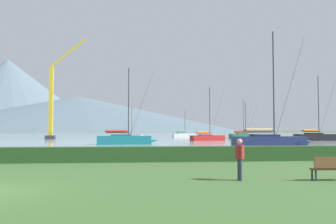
{
  "coord_description": "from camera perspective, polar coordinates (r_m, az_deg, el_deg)",
  "views": [
    {
      "loc": [
        5.06,
        -12.31,
        2.0
      ],
      "look_at": [
        11.33,
        48.98,
        5.02
      ],
      "focal_mm": 39.22,
      "sensor_mm": 36.0,
      "label": 1
    }
  ],
  "objects": [
    {
      "name": "distant_hill_central_peak",
      "position": [
        452.34,
        -23.73,
        2.38
      ],
      "size": [
        218.04,
        218.04,
        81.9
      ],
      "primitive_type": "cone",
      "color": "slate",
      "rests_on": "ground_plane"
    },
    {
      "name": "sailboat_slip_7",
      "position": [
        97.13,
        -5.89,
        -3.64
      ],
      "size": [
        6.7,
        2.19,
        8.23
      ],
      "rotation": [
        0.0,
        0.0,
        -0.04
      ],
      "color": "#9E9EA3",
      "rests_on": "harbor_water"
    },
    {
      "name": "distant_hill_west_ridge",
      "position": [
        376.6,
        -13.82,
        -0.31
      ],
      "size": [
        326.1,
        326.1,
        35.66
      ],
      "primitive_type": "cone",
      "color": "slate",
      "rests_on": "ground_plane"
    },
    {
      "name": "sailboat_slip_6",
      "position": [
        101.12,
        2.44,
        -3.62
      ],
      "size": [
        6.81,
        2.7,
        7.22
      ],
      "rotation": [
        0.0,
        0.0,
        0.13
      ],
      "color": "white",
      "rests_on": "harbor_water"
    },
    {
      "name": "sailboat_slip_10",
      "position": [
        69.17,
        6.2,
        -3.94
      ],
      "size": [
        7.38,
        3.41,
        10.05
      ],
      "rotation": [
        0.0,
        0.0,
        0.21
      ],
      "color": "red",
      "rests_on": "harbor_water"
    },
    {
      "name": "park_bench_under_tree",
      "position": [
        16.02,
        24.07,
        -7.84
      ],
      "size": [
        1.55,
        0.53,
        0.95
      ],
      "rotation": [
        0.0,
        0.0,
        -0.03
      ],
      "color": "brown",
      "rests_on": "ground_plane"
    },
    {
      "name": "harbor_water",
      "position": [
        149.41,
        -7.8,
        -3.54
      ],
      "size": [
        320.0,
        246.0,
        0.0
      ],
      "primitive_type": "cube",
      "color": "#8C9EA3",
      "rests_on": "ground_plane"
    },
    {
      "name": "sailboat_slip_11",
      "position": [
        88.89,
        11.73,
        -3.63
      ],
      "size": [
        7.82,
        3.18,
        8.61
      ],
      "rotation": [
        0.0,
        0.0,
        0.14
      ],
      "color": "#236B38",
      "rests_on": "harbor_water"
    },
    {
      "name": "person_standing_walker",
      "position": [
        14.96,
        11.08,
        -6.69
      ],
      "size": [
        0.36,
        0.57,
        1.65
      ],
      "rotation": [
        0.0,
        0.0,
        -0.02
      ],
      "color": "#2D3347",
      "rests_on": "ground_plane"
    },
    {
      "name": "sailboat_slip_3",
      "position": [
        102.57,
        11.43,
        -3.53
      ],
      "size": [
        7.01,
        2.43,
        10.38
      ],
      "rotation": [
        0.0,
        0.0,
        0.06
      ],
      "color": "#236B38",
      "rests_on": "harbor_water"
    },
    {
      "name": "sailboat_slip_8",
      "position": [
        43.63,
        15.52,
        -4.29
      ],
      "size": [
        9.28,
        2.81,
        13.44
      ],
      "rotation": [
        0.0,
        0.0,
        -0.01
      ],
      "color": "navy",
      "rests_on": "harbor_water"
    },
    {
      "name": "dock_crane",
      "position": [
        84.09,
        -17.52,
        1.07
      ],
      "size": [
        8.4,
        2.0,
        22.35
      ],
      "color": "#333338",
      "rests_on": "ground_plane"
    },
    {
      "name": "sailboat_slip_5",
      "position": [
        51.66,
        -6.75,
        -4.21
      ],
      "size": [
        8.69,
        3.09,
        10.72
      ],
      "rotation": [
        0.0,
        0.0,
        0.07
      ],
      "color": "#19707A",
      "rests_on": "harbor_water"
    },
    {
      "name": "hedge_line",
      "position": [
        23.9,
        -18.16,
        -6.33
      ],
      "size": [
        80.0,
        1.2,
        0.94
      ],
      "primitive_type": "cube",
      "color": "#284C23",
      "rests_on": "ground_plane"
    },
    {
      "name": "sailboat_slip_4",
      "position": [
        74.15,
        22.08,
        -3.56
      ],
      "size": [
        9.04,
        3.07,
        12.23
      ],
      "rotation": [
        0.0,
        0.0,
        0.05
      ],
      "color": "black",
      "rests_on": "harbor_water"
    }
  ]
}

